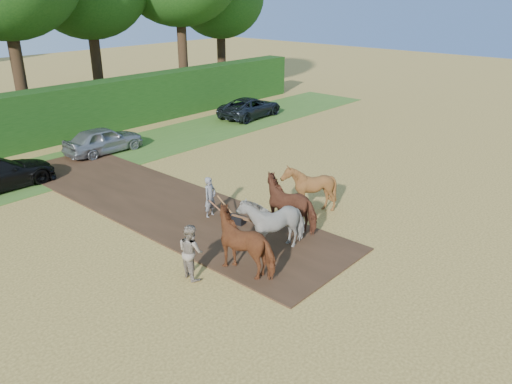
% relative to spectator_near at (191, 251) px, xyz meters
% --- Properties ---
extents(ground, '(120.00, 120.00, 0.00)m').
position_rel_spectator_near_xyz_m(ground, '(1.39, -1.77, -0.86)').
color(ground, gold).
rests_on(ground, ground).
extents(earth_strip, '(4.50, 17.00, 0.05)m').
position_rel_spectator_near_xyz_m(earth_strip, '(2.89, 5.23, -0.83)').
color(earth_strip, '#472D1C').
rests_on(earth_strip, ground).
extents(grass_verge, '(50.00, 5.00, 0.03)m').
position_rel_spectator_near_xyz_m(grass_verge, '(1.39, 12.23, -0.84)').
color(grass_verge, '#38601E').
rests_on(grass_verge, ground).
extents(spectator_near, '(0.79, 0.94, 1.71)m').
position_rel_spectator_near_xyz_m(spectator_near, '(0.00, 0.00, 0.00)').
color(spectator_near, tan).
rests_on(spectator_near, ground).
extents(plough_team, '(6.42, 5.09, 1.93)m').
position_rel_spectator_near_xyz_m(plough_team, '(3.83, -0.30, 0.10)').
color(plough_team, brown).
rests_on(plough_team, ground).
extents(parked_cars, '(35.02, 3.01, 1.44)m').
position_rel_spectator_near_xyz_m(parked_cars, '(1.15, 12.20, -0.15)').
color(parked_cars, silver).
rests_on(parked_cars, ground).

